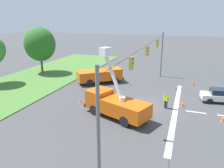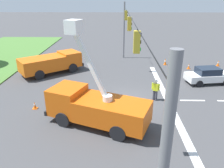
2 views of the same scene
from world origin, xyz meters
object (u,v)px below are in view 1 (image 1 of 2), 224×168
object	(u,v)px
traffic_cone_far_left	(91,96)
utility_truck_bucket_lift	(115,103)
traffic_cone_mid_right	(119,95)
traffic_cone_near_bucket	(223,119)
traffic_cone_foreground_right	(81,101)
traffic_cone_centre_line	(212,88)
tree_far_east	(40,44)
traffic_cone_foreground_left	(183,104)
traffic_cone_lane_edge_a	(193,82)
road_worker	(166,99)
traffic_cone_mid_left	(130,83)
sedan_white	(221,96)
utility_truck_support_near	(100,75)

from	to	relation	value
traffic_cone_far_left	utility_truck_bucket_lift	bearing A→B (deg)	-132.07
traffic_cone_mid_right	traffic_cone_near_bucket	world-z (taller)	traffic_cone_near_bucket
traffic_cone_mid_right	traffic_cone_foreground_right	bearing A→B (deg)	132.54
traffic_cone_foreground_right	traffic_cone_centre_line	xyz separation A→B (m)	(9.97, -14.42, 0.05)
tree_far_east	traffic_cone_near_bucket	size ratio (longest dim) A/B	11.83
traffic_cone_foreground_left	traffic_cone_lane_edge_a	size ratio (longest dim) A/B	0.92
road_worker	traffic_cone_mid_right	bearing A→B (deg)	75.28
tree_far_east	traffic_cone_lane_edge_a	size ratio (longest dim) A/B	9.64
tree_far_east	traffic_cone_far_left	xyz separation A→B (m)	(-8.29, -13.05, -4.70)
traffic_cone_foreground_left	tree_far_east	bearing A→B (deg)	72.19
traffic_cone_mid_right	traffic_cone_lane_edge_a	distance (m)	11.92
traffic_cone_foreground_left	utility_truck_bucket_lift	bearing A→B (deg)	127.12
traffic_cone_foreground_right	traffic_cone_lane_edge_a	distance (m)	16.64
traffic_cone_mid_left	traffic_cone_near_bucket	distance (m)	13.69
traffic_cone_foreground_right	road_worker	bearing A→B (deg)	-79.65
traffic_cone_mid_right	traffic_cone_centre_line	world-z (taller)	traffic_cone_centre_line
road_worker	traffic_cone_foreground_right	distance (m)	9.41
road_worker	traffic_cone_mid_right	size ratio (longest dim) A/B	2.73
traffic_cone_foreground_right	traffic_cone_far_left	world-z (taller)	traffic_cone_foreground_right
traffic_cone_foreground_right	traffic_cone_lane_edge_a	xyz separation A→B (m)	(11.52, -12.02, 0.13)
traffic_cone_mid_right	traffic_cone_near_bucket	size ratio (longest dim) A/B	0.98
traffic_cone_mid_right	traffic_cone_centre_line	bearing A→B (deg)	-58.23
sedan_white	traffic_cone_mid_right	distance (m)	11.68
traffic_cone_near_bucket	traffic_cone_far_left	bearing A→B (deg)	82.95
traffic_cone_mid_left	traffic_cone_lane_edge_a	size ratio (longest dim) A/B	0.79
traffic_cone_foreground_left	traffic_cone_lane_edge_a	xyz separation A→B (m)	(8.82, -1.12, 0.04)
traffic_cone_centre_line	traffic_cone_lane_edge_a	bearing A→B (deg)	57.27
tree_far_east	traffic_cone_foreground_right	bearing A→B (deg)	-129.06
utility_truck_support_near	traffic_cone_lane_edge_a	xyz separation A→B (m)	(3.36, -12.96, -0.78)
utility_truck_support_near	traffic_cone_lane_edge_a	world-z (taller)	utility_truck_support_near
traffic_cone_foreground_left	traffic_cone_centre_line	xyz separation A→B (m)	(7.28, -3.52, -0.04)
tree_far_east	traffic_cone_lane_edge_a	distance (m)	25.10
utility_truck_support_near	utility_truck_bucket_lift	bearing A→B (deg)	-150.58
traffic_cone_foreground_left	traffic_cone_near_bucket	world-z (taller)	traffic_cone_foreground_left
traffic_cone_mid_right	sedan_white	bearing A→B (deg)	-78.29
utility_truck_support_near	traffic_cone_far_left	size ratio (longest dim) A/B	11.49
traffic_cone_near_bucket	traffic_cone_far_left	world-z (taller)	traffic_cone_near_bucket
road_worker	traffic_cone_mid_right	world-z (taller)	road_worker
traffic_cone_mid_right	traffic_cone_far_left	size ratio (longest dim) A/B	1.12
traffic_cone_near_bucket	traffic_cone_centre_line	bearing A→B (deg)	0.98
utility_truck_bucket_lift	sedan_white	xyz separation A→B (m)	(7.52, -10.15, -0.58)
tree_far_east	traffic_cone_far_left	bearing A→B (deg)	-122.42
traffic_cone_mid_left	traffic_cone_lane_edge_a	xyz separation A→B (m)	(3.20, -8.47, 0.10)
road_worker	traffic_cone_near_bucket	bearing A→B (deg)	-105.33
traffic_cone_mid_right	traffic_cone_far_left	bearing A→B (deg)	111.76
sedan_white	traffic_cone_mid_left	xyz separation A→B (m)	(2.75, 11.36, -0.48)
traffic_cone_mid_right	traffic_cone_centre_line	distance (m)	12.87
utility_truck_bucket_lift	utility_truck_support_near	bearing A→B (deg)	29.42
traffic_cone_mid_left	traffic_cone_far_left	distance (m)	7.08
traffic_cone_near_bucket	traffic_cone_far_left	xyz separation A→B (m)	(1.75, 14.18, -0.05)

